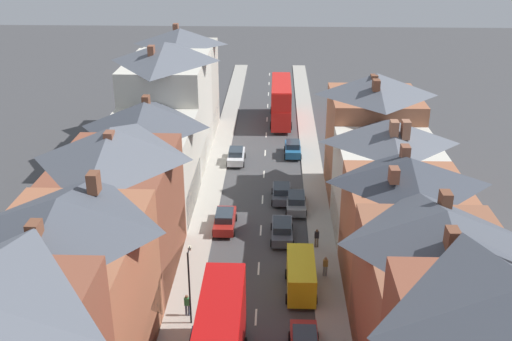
{
  "coord_description": "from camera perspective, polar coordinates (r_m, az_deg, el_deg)",
  "views": [
    {
      "loc": [
        1.16,
        -15.07,
        25.06
      ],
      "look_at": [
        -0.71,
        38.46,
        1.93
      ],
      "focal_mm": 42.0,
      "sensor_mm": 36.0,
      "label": 1
    }
  ],
  "objects": [
    {
      "name": "delivery_van",
      "position": [
        43.39,
        4.3,
        -9.86
      ],
      "size": [
        2.2,
        5.2,
        2.41
      ],
      "color": "yellow",
      "rests_on": "ground"
    },
    {
      "name": "pedestrian_far_left",
      "position": [
        48.71,
        5.8,
        -6.34
      ],
      "size": [
        0.36,
        0.22,
        1.61
      ],
      "color": "brown",
      "rests_on": "pavement_right"
    },
    {
      "name": "terrace_row_right",
      "position": [
        35.96,
        16.46,
        -9.98
      ],
      "size": [
        8.0,
        54.01,
        13.44
      ],
      "color": "#ADB2B7",
      "rests_on": "ground"
    },
    {
      "name": "car_far_grey",
      "position": [
        66.96,
        3.52,
        2.12
      ],
      "size": [
        1.9,
        4.09,
        1.71
      ],
      "color": "#236093",
      "rests_on": "ground"
    },
    {
      "name": "car_mid_black",
      "position": [
        51.55,
        -2.99,
        -4.72
      ],
      "size": [
        1.9,
        4.39,
        1.66
      ],
      "color": "maroon",
      "rests_on": "ground"
    },
    {
      "name": "car_parked_left_b",
      "position": [
        64.95,
        -1.91,
        1.44
      ],
      "size": [
        1.9,
        4.16,
        1.65
      ],
      "color": "silver",
      "rests_on": "ground"
    },
    {
      "name": "pavement_right",
      "position": [
        58.79,
        5.65,
        -1.92
      ],
      "size": [
        2.2,
        104.0,
        0.14
      ],
      "primitive_type": "cube",
      "color": "#A8A399",
      "rests_on": "ground"
    },
    {
      "name": "centre_line_dashes",
      "position": [
        56.9,
        0.63,
        -2.78
      ],
      "size": [
        0.14,
        97.8,
        0.01
      ],
      "color": "silver",
      "rests_on": "ground"
    },
    {
      "name": "pavement_left",
      "position": [
        58.99,
        -4.29,
        -1.78
      ],
      "size": [
        2.2,
        104.0,
        0.14
      ],
      "primitive_type": "cube",
      "color": "#A8A399",
      "rests_on": "ground"
    },
    {
      "name": "pedestrian_mid_left",
      "position": [
        41.17,
        -6.58,
        -12.53
      ],
      "size": [
        0.36,
        0.22,
        1.61
      ],
      "color": "#3D4256",
      "rests_on": "pavement_left"
    },
    {
      "name": "double_decker_bus_mid_street",
      "position": [
        77.44,
        2.4,
        6.64
      ],
      "size": [
        2.74,
        10.8,
        5.3
      ],
      "color": "red",
      "rests_on": "ground"
    },
    {
      "name": "street_lamp",
      "position": [
        39.34,
        -6.35,
        -10.5
      ],
      "size": [
        0.2,
        1.12,
        5.5
      ],
      "color": "black",
      "rests_on": "ground"
    },
    {
      "name": "car_near_blue",
      "position": [
        50.0,
        2.49,
        -5.67
      ],
      "size": [
        1.9,
        4.46,
        1.64
      ],
      "color": "#4C515B",
      "rests_on": "ground"
    },
    {
      "name": "car_near_silver",
      "position": [
        56.44,
        2.45,
        -2.12
      ],
      "size": [
        1.9,
        4.08,
        1.6
      ],
      "color": "#4C515B",
      "rests_on": "ground"
    },
    {
      "name": "car_parked_right_a",
      "position": [
        54.77,
        3.83,
        -2.97
      ],
      "size": [
        1.9,
        4.44,
        1.63
      ],
      "color": "gray",
      "rests_on": "ground"
    },
    {
      "name": "pedestrian_mid_right",
      "position": [
        45.16,
        6.62,
        -8.97
      ],
      "size": [
        0.36,
        0.22,
        1.61
      ],
      "color": "gray",
      "rests_on": "pavement_right"
    },
    {
      "name": "terrace_row_left",
      "position": [
        43.38,
        -13.4,
        -3.17
      ],
      "size": [
        8.0,
        72.88,
        13.94
      ],
      "color": "brown",
      "rests_on": "ground"
    }
  ]
}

